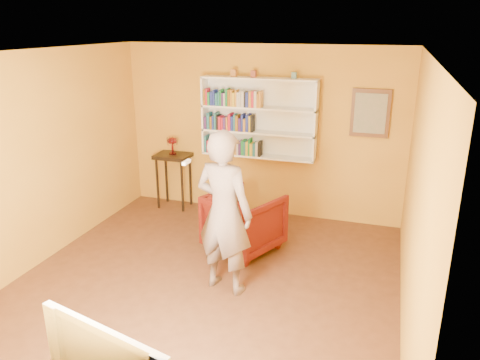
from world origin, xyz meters
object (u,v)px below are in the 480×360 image
at_px(armchair, 244,222).
at_px(television, 118,359).
at_px(console_table, 173,163).
at_px(person, 224,213).
at_px(bookshelf, 260,118).
at_px(ruby_lustre, 172,142).

xyz_separation_m(armchair, television, (0.15, -3.35, 0.39)).
height_order(console_table, armchair, console_table).
relative_size(person, television, 1.70).
distance_m(armchair, television, 3.37).
relative_size(console_table, television, 0.82).
xyz_separation_m(console_table, armchair, (1.61, -1.15, -0.36)).
bearing_deg(bookshelf, person, -83.74).
distance_m(console_table, television, 4.83).
distance_m(bookshelf, ruby_lustre, 1.52).
distance_m(bookshelf, console_table, 1.67).
distance_m(console_table, ruby_lustre, 0.36).
bearing_deg(ruby_lustre, person, -52.14).
relative_size(bookshelf, armchair, 2.01).
bearing_deg(bookshelf, armchair, -82.68).
height_order(ruby_lustre, person, person).
bearing_deg(ruby_lustre, armchair, -35.62).
relative_size(console_table, person, 0.48).
height_order(console_table, person, person).
relative_size(ruby_lustre, armchair, 0.31).
height_order(ruby_lustre, armchair, ruby_lustre).
bearing_deg(armchair, console_table, -11.75).
distance_m(console_table, person, 2.78).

